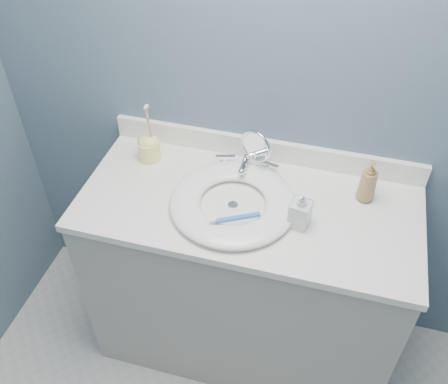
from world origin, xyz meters
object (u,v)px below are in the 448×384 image
(soap_bottle_clear, at_px, (301,209))
(soap_bottle_amber, at_px, (368,181))
(toothbrush_holder, at_px, (149,147))
(makeup_mirror, at_px, (255,151))

(soap_bottle_clear, bearing_deg, soap_bottle_amber, 53.26)
(soap_bottle_amber, relative_size, soap_bottle_clear, 1.14)
(soap_bottle_amber, height_order, soap_bottle_clear, soap_bottle_amber)
(soap_bottle_clear, distance_m, toothbrush_holder, 0.65)
(makeup_mirror, xyz_separation_m, soap_bottle_amber, (0.41, -0.03, -0.02))
(soap_bottle_clear, bearing_deg, toothbrush_holder, 172.98)
(soap_bottle_amber, distance_m, soap_bottle_clear, 0.28)
(makeup_mirror, relative_size, soap_bottle_clear, 1.31)
(soap_bottle_amber, bearing_deg, toothbrush_holder, 166.62)
(makeup_mirror, height_order, toothbrush_holder, toothbrush_holder)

